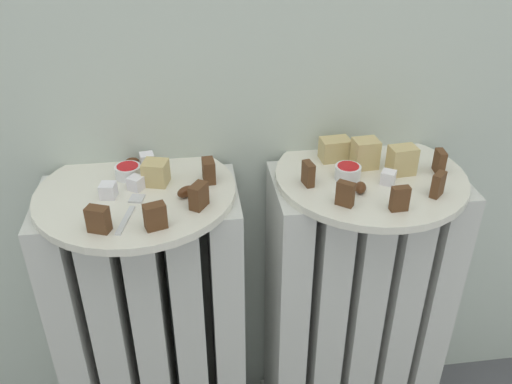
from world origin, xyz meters
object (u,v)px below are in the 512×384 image
at_px(plate_right, 370,177).
at_px(radiator_left, 155,334).
at_px(fork, 131,210).
at_px(radiator_right, 353,315).
at_px(jam_bowl_right, 348,171).
at_px(plate_left, 136,193).
at_px(jam_bowl_left, 128,171).

bearing_deg(plate_right, radiator_left, 180.00).
bearing_deg(radiator_left, fork, -93.43).
distance_m(radiator_right, fork, 0.49).
relative_size(plate_right, jam_bowl_right, 7.43).
bearing_deg(radiator_left, radiator_right, 0.00).
distance_m(plate_left, jam_bowl_left, 0.05).
bearing_deg(plate_left, fork, -93.43).
relative_size(jam_bowl_left, jam_bowl_right, 0.99).
relative_size(radiator_left, jam_bowl_right, 14.12).
xyz_separation_m(radiator_left, plate_left, (-0.00, 0.00, 0.30)).
xyz_separation_m(radiator_left, radiator_right, (0.37, 0.00, 0.00)).
relative_size(radiator_left, plate_left, 1.90).
height_order(radiator_left, plate_right, plate_right).
xyz_separation_m(plate_right, jam_bowl_left, (-0.38, 0.04, 0.02)).
distance_m(radiator_right, jam_bowl_right, 0.32).
bearing_deg(plate_left, radiator_left, 0.00).
distance_m(radiator_left, radiator_right, 0.37).
distance_m(plate_right, jam_bowl_left, 0.39).
xyz_separation_m(radiator_left, jam_bowl_left, (-0.01, 0.04, 0.32)).
bearing_deg(plate_right, fork, -170.64).
bearing_deg(fork, jam_bowl_right, 8.88).
bearing_deg(jam_bowl_left, plate_left, -72.35).
distance_m(radiator_left, jam_bowl_left, 0.32).
distance_m(plate_right, fork, 0.38).
bearing_deg(radiator_right, jam_bowl_right, -166.89).
distance_m(jam_bowl_left, fork, 0.10).
bearing_deg(fork, jam_bowl_left, 95.11).
xyz_separation_m(jam_bowl_left, jam_bowl_right, (0.34, -0.05, 0.00)).
height_order(plate_left, jam_bowl_right, jam_bowl_right).
height_order(radiator_right, plate_left, plate_left).
distance_m(plate_right, jam_bowl_right, 0.05).
distance_m(plate_left, fork, 0.06).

